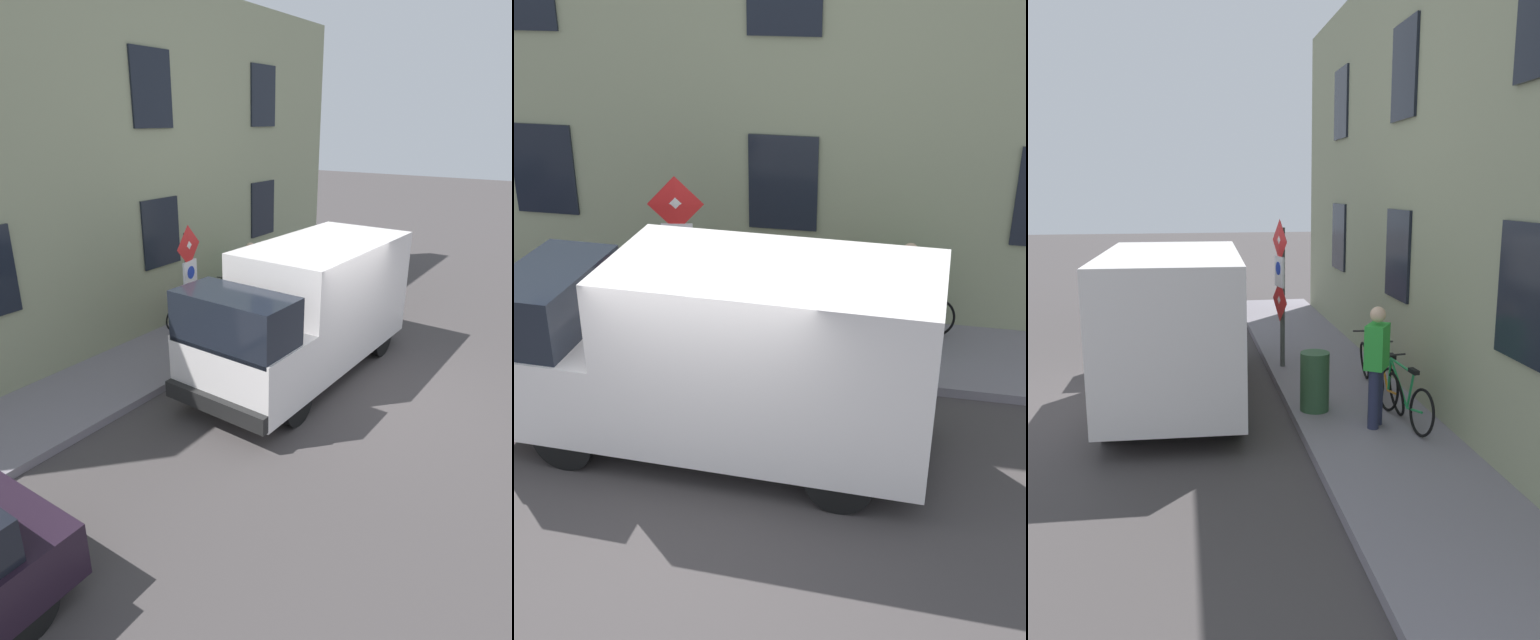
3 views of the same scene
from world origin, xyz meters
The scene contains 10 objects.
ground_plane centered at (0.00, 0.00, 0.00)m, with size 80.00×80.00×0.00m, color #423D3D.
sidewalk_slab centered at (3.64, 0.00, 0.07)m, with size 2.06×16.77×0.14m, color gray.
building_facade centered at (5.02, 0.00, 3.66)m, with size 0.75×14.77×7.32m.
sign_post_stacked centered at (2.81, 1.16, 1.78)m, with size 0.19×0.55×2.63m.
delivery_van centered at (0.91, -0.01, 1.33)m, with size 2.19×5.40×2.50m.
bicycle_green centered at (4.12, -1.98, 0.51)m, with size 0.46×1.71×0.89m.
bicycle_orange centered at (4.12, -1.17, 0.51)m, with size 0.46×1.71×0.89m.
bicycle_purple centered at (4.12, -0.35, 0.51)m, with size 0.46×1.71×0.89m.
pedestrian centered at (3.67, -2.06, 1.07)m, with size 0.44×0.48×1.72m.
litter_bin centered at (2.96, -1.27, 0.59)m, with size 0.44×0.44×0.90m, color #2D5133.
Camera 2 is at (-6.80, -2.16, 5.72)m, focal length 42.78 mm.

